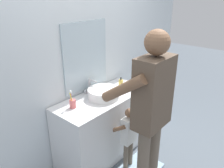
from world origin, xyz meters
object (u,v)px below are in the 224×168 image
(adult_parent, at_px, (151,103))
(toothbrush_cup, at_px, (73,103))
(child_toddler, at_px, (128,133))
(soap_bottle, at_px, (121,84))

(adult_parent, bearing_deg, toothbrush_cup, 111.41)
(toothbrush_cup, xyz_separation_m, adult_parent, (0.31, -0.79, 0.15))
(adult_parent, bearing_deg, child_toddler, 72.62)
(soap_bottle, relative_size, adult_parent, 0.09)
(soap_bottle, bearing_deg, adult_parent, -121.24)
(soap_bottle, bearing_deg, child_toddler, -130.60)
(toothbrush_cup, distance_m, adult_parent, 0.87)
(soap_bottle, height_order, child_toddler, soap_bottle)
(adult_parent, bearing_deg, soap_bottle, 58.76)
(soap_bottle, relative_size, child_toddler, 0.20)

